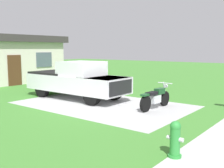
{
  "coord_description": "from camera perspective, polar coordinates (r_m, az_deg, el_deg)",
  "views": [
    {
      "loc": [
        -9.28,
        -7.81,
        2.53
      ],
      "look_at": [
        0.52,
        -0.13,
        0.9
      ],
      "focal_mm": 43.38,
      "sensor_mm": 36.0,
      "label": 1
    }
  ],
  "objects": [
    {
      "name": "driveway_pad",
      "position": [
        12.39,
        -1.98,
        -4.32
      ],
      "size": [
        4.89,
        7.69,
        0.01
      ],
      "primitive_type": "cube",
      "color": "#ADADAD",
      "rests_on": "ground"
    },
    {
      "name": "pickup_truck",
      "position": [
        13.91,
        -7.69,
        0.88
      ],
      "size": [
        2.04,
        5.64,
        1.9
      ],
      "color": "black",
      "rests_on": "ground"
    },
    {
      "name": "ground_plane",
      "position": [
        12.39,
        -1.98,
        -4.33
      ],
      "size": [
        80.0,
        80.0,
        0.0
      ],
      "primitive_type": "plane",
      "color": "#407F30"
    },
    {
      "name": "motorcycle",
      "position": [
        11.59,
        9.21,
        -2.86
      ],
      "size": [
        2.21,
        0.7,
        1.09
      ],
      "color": "black",
      "rests_on": "ground"
    },
    {
      "name": "fire_hydrant",
      "position": [
        6.6,
        13.15,
        -11.32
      ],
      "size": [
        0.32,
        0.4,
        0.87
      ],
      "color": "#2D8C38",
      "rests_on": "ground"
    }
  ]
}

